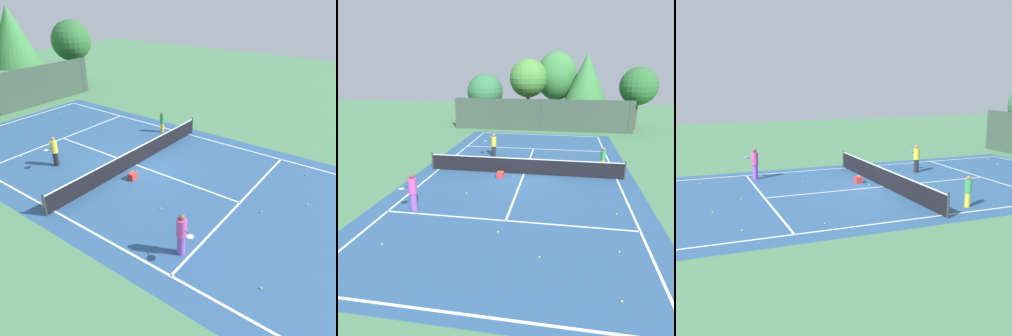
% 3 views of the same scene
% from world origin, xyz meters
% --- Properties ---
extents(ground_plane, '(80.00, 80.00, 0.00)m').
position_xyz_m(ground_plane, '(0.00, 0.00, 0.00)').
color(ground_plane, '#4C8456').
extents(court_surface, '(13.00, 25.00, 0.01)m').
position_xyz_m(court_surface, '(0.00, 0.00, 0.00)').
color(court_surface, '#2D5684').
rests_on(court_surface, ground_plane).
extents(tennis_net, '(11.90, 0.10, 1.10)m').
position_xyz_m(tennis_net, '(0.00, 0.00, 0.51)').
color(tennis_net, '#333833').
rests_on(tennis_net, ground_plane).
extents(player_0, '(0.95, 0.51, 1.71)m').
position_xyz_m(player_0, '(-2.66, 3.55, 0.88)').
color(player_0, '#232328').
rests_on(player_0, ground_plane).
extents(player_1, '(0.66, 0.94, 1.79)m').
position_xyz_m(player_1, '(-4.36, -6.06, 0.92)').
color(player_1, purple).
rests_on(player_1, ground_plane).
extents(player_2, '(0.31, 0.31, 1.45)m').
position_xyz_m(player_2, '(4.84, 1.76, 0.74)').
color(player_2, yellow).
rests_on(player_2, ground_plane).
extents(ball_crate, '(0.39, 0.36, 0.43)m').
position_xyz_m(ball_crate, '(-1.30, -0.92, 0.18)').
color(ball_crate, red).
rests_on(ball_crate, ground_plane).
extents(tennis_ball_0, '(0.07, 0.07, 0.07)m').
position_xyz_m(tennis_ball_0, '(-0.55, -0.59, 0.03)').
color(tennis_ball_0, '#CCE533').
rests_on(tennis_ball_0, ground_plane).
extents(tennis_ball_1, '(0.07, 0.07, 0.07)m').
position_xyz_m(tennis_ball_1, '(4.77, -4.95, 0.03)').
color(tennis_ball_1, '#CCE533').
rests_on(tennis_ball_1, ground_plane).
extents(tennis_ball_3, '(0.07, 0.07, 0.07)m').
position_xyz_m(tennis_ball_3, '(-4.20, -9.13, 0.03)').
color(tennis_ball_3, '#CCE533').
rests_on(tennis_ball_3, ground_plane).
extents(tennis_ball_4, '(0.07, 0.07, 0.07)m').
position_xyz_m(tennis_ball_4, '(-2.81, 9.94, 0.03)').
color(tennis_ball_4, '#CCE533').
rests_on(tennis_ball_4, ground_plane).
extents(tennis_ball_5, '(0.07, 0.07, 0.07)m').
position_xyz_m(tennis_ball_5, '(-2.56, -3.73, 0.03)').
color(tennis_ball_5, '#CCE533').
rests_on(tennis_ball_5, ground_plane).
extents(tennis_ball_6, '(0.07, 0.07, 0.07)m').
position_xyz_m(tennis_ball_6, '(-3.26, 6.16, 0.03)').
color(tennis_ball_6, '#CCE533').
rests_on(tennis_ball_6, ground_plane).
extents(tennis_ball_8, '(0.07, 0.07, 0.07)m').
position_xyz_m(tennis_ball_8, '(1.64, -8.97, 0.03)').
color(tennis_ball_8, '#CCE533').
rests_on(tennis_ball_8, ground_plane).
extents(tennis_ball_9, '(0.07, 0.07, 0.07)m').
position_xyz_m(tennis_ball_9, '(4.42, -8.13, 0.03)').
color(tennis_ball_9, '#CCE533').
rests_on(tennis_ball_9, ground_plane).
extents(tennis_ball_11, '(0.07, 0.07, 0.07)m').
position_xyz_m(tennis_ball_11, '(-4.49, 10.49, 0.03)').
color(tennis_ball_11, '#CCE533').
rests_on(tennis_ball_11, ground_plane).
extents(tennis_ball_13, '(0.07, 0.07, 0.07)m').
position_xyz_m(tennis_ball_13, '(-0.13, -7.48, 0.03)').
color(tennis_ball_13, '#CCE533').
rests_on(tennis_ball_13, ground_plane).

